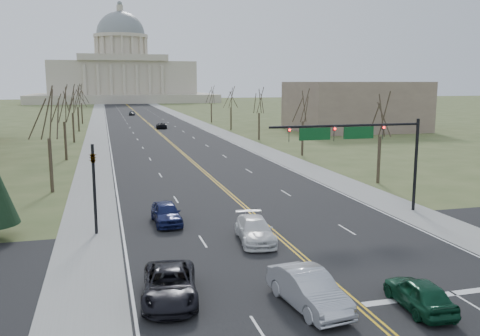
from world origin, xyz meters
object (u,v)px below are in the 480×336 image
signal_mast (358,139)px  car_far_sb (132,113)px  car_sb_inner_lead (309,289)px  car_sb_outer_second (166,213)px  car_far_nb (161,125)px  car_nb_inner_lead (419,294)px  car_sb_outer_lead (170,285)px  signal_left (94,179)px  car_sb_inner_second (255,230)px

signal_mast → car_far_sb: signal_mast is taller
car_sb_inner_lead → car_sb_outer_second: size_ratio=1.11×
car_far_nb → car_sb_outer_second: bearing=88.4°
car_far_nb → car_far_sb: size_ratio=1.14×
signal_mast → car_nb_inner_lead: (-5.04, -15.50, -5.04)m
signal_mast → car_sb_outer_second: 15.05m
car_sb_outer_lead → signal_left: bearing=113.1°
signal_left → car_nb_inner_lead: (13.91, -15.50, -2.99)m
car_sb_outer_lead → car_far_sb: (6.07, 135.63, -0.03)m
signal_left → car_far_nb: size_ratio=1.26×
signal_mast → signal_left: bearing=180.0°
car_sb_inner_lead → car_sb_inner_second: 9.74m
car_nb_inner_lead → car_sb_outer_second: size_ratio=0.91×
car_nb_inner_lead → car_sb_inner_second: size_ratio=0.82×
car_sb_outer_lead → car_far_nb: 89.27m
signal_left → car_far_nb: bearing=80.4°
car_sb_inner_second → car_far_sb: (-0.25, 128.27, -0.02)m
car_sb_outer_second → signal_left: bearing=-167.4°
car_far_sb → signal_mast: bearing=-77.7°
car_nb_inner_lead → car_sb_outer_second: car_sb_outer_second is taller
car_sb_inner_lead → car_sb_outer_second: 15.92m
car_sb_outer_lead → car_sb_inner_second: 9.70m
car_sb_outer_lead → car_sb_inner_second: car_sb_outer_lead is taller
signal_mast → car_sb_inner_second: bearing=-154.9°
car_sb_outer_lead → car_far_sb: size_ratio=1.27×
car_sb_inner_second → car_far_nb: bearing=94.1°
car_sb_outer_second → car_far_nb: 76.27m
car_sb_outer_lead → signal_mast: bearing=43.9°
car_sb_outer_lead → car_sb_outer_second: 13.00m
car_sb_inner_lead → car_sb_inner_second: car_sb_inner_lead is taller
signal_left → car_far_nb: signal_left is taller
car_sb_inner_lead → car_sb_inner_second: bearing=79.7°
car_nb_inner_lead → car_sb_inner_second: bearing=-65.4°
car_sb_inner_lead → car_far_sb: bearing=82.3°
signal_mast → car_nb_inner_lead: bearing=-108.0°
signal_left → car_sb_inner_lead: (9.24, -14.06, -2.86)m
car_sb_outer_lead → car_far_nb: size_ratio=1.12×
signal_mast → car_nb_inner_lead: signal_mast is taller
car_far_nb → car_far_sb: 47.03m
car_sb_inner_lead → car_sb_outer_lead: 6.34m
signal_mast → car_far_sb: bearing=94.4°
car_sb_outer_second → car_far_sb: (4.64, 122.71, -0.06)m
car_sb_inner_lead → signal_left: bearing=115.7°
car_sb_inner_lead → car_far_nb: (3.81, 91.12, -0.18)m
signal_mast → car_far_nb: (-5.90, 77.06, -5.09)m
signal_left → car_sb_outer_second: 5.75m
car_sb_outer_second → car_far_sb: bearing=86.1°
signal_left → car_sb_outer_second: bearing=14.4°
car_sb_outer_second → car_far_nb: size_ratio=0.96×
signal_left → car_sb_outer_second: (4.80, 1.23, -2.92)m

